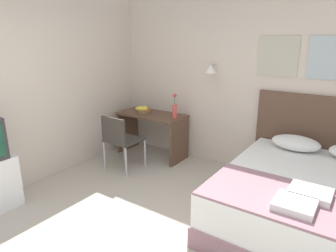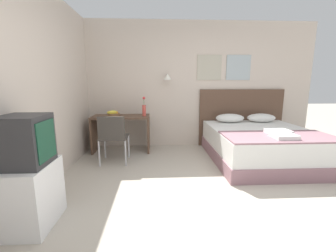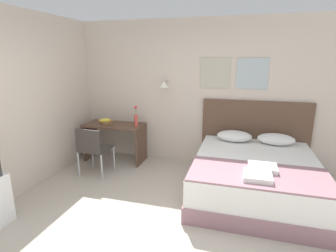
{
  "view_description": "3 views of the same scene",
  "coord_description": "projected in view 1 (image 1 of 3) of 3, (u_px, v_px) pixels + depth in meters",
  "views": [
    {
      "loc": [
        1.45,
        -1.61,
        1.94
      ],
      "look_at": [
        -0.65,
        1.43,
        0.85
      ],
      "focal_mm": 32.0,
      "sensor_mm": 36.0,
      "label": 1
    },
    {
      "loc": [
        -0.78,
        -2.32,
        1.39
      ],
      "look_at": [
        -0.59,
        1.32,
        0.68
      ],
      "focal_mm": 24.0,
      "sensor_mm": 36.0,
      "label": 2
    },
    {
      "loc": [
        0.82,
        -2.23,
        1.97
      ],
      "look_at": [
        -0.14,
        1.19,
        1.04
      ],
      "focal_mm": 28.0,
      "sensor_mm": 36.0,
      "label": 3
    }
  ],
  "objects": [
    {
      "name": "fruit_bowl",
      "position": [
        144.0,
        110.0,
        4.97
      ],
      "size": [
        0.25,
        0.24,
        0.12
      ],
      "color": "brown",
      "rests_on": "desk"
    },
    {
      "name": "wall_back",
      "position": [
        251.0,
        82.0,
        4.27
      ],
      "size": [
        5.25,
        0.31,
        2.65
      ],
      "color": "beige",
      "rests_on": "ground_plane"
    },
    {
      "name": "pillow_left",
      "position": [
        296.0,
        143.0,
        3.79
      ],
      "size": [
        0.59,
        0.38,
        0.18
      ],
      "color": "white",
      "rests_on": "bed"
    },
    {
      "name": "headboard",
      "position": [
        328.0,
        145.0,
        3.83
      ],
      "size": [
        1.85,
        0.06,
        1.24
      ],
      "color": "brown",
      "rests_on": "ground_plane"
    },
    {
      "name": "folded_towel_mid_bed",
      "position": [
        295.0,
        204.0,
        2.46
      ],
      "size": [
        0.32,
        0.3,
        0.06
      ],
      "color": "white",
      "rests_on": "throw_blanket"
    },
    {
      "name": "folded_towel_near_foot",
      "position": [
        310.0,
        193.0,
        2.65
      ],
      "size": [
        0.35,
        0.28,
        0.06
      ],
      "color": "white",
      "rests_on": "throw_blanket"
    },
    {
      "name": "flower_vase",
      "position": [
        175.0,
        109.0,
        4.63
      ],
      "size": [
        0.07,
        0.07,
        0.38
      ],
      "color": "#D14C42",
      "rests_on": "desk"
    },
    {
      "name": "desk",
      "position": [
        152.0,
        127.0,
        5.01
      ],
      "size": [
        1.13,
        0.56,
        0.73
      ],
      "color": "brown",
      "rests_on": "ground_plane"
    },
    {
      "name": "desk_chair",
      "position": [
        120.0,
        138.0,
        4.43
      ],
      "size": [
        0.48,
        0.48,
        0.85
      ],
      "color": "#3D3833",
      "rests_on": "ground_plane"
    },
    {
      "name": "throw_blanket",
      "position": [
        300.0,
        202.0,
        2.57
      ],
      "size": [
        1.68,
        0.8,
        0.02
      ],
      "color": "gray",
      "rests_on": "bed"
    },
    {
      "name": "bed",
      "position": [
        309.0,
        203.0,
        3.12
      ],
      "size": [
        1.73,
        2.0,
        0.57
      ],
      "color": "gray",
      "rests_on": "ground_plane"
    }
  ]
}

